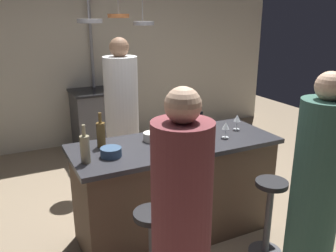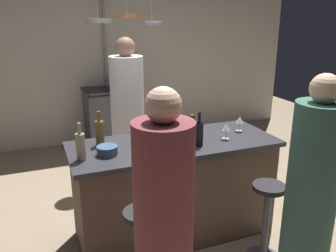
% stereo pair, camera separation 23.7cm
% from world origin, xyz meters
% --- Properties ---
extents(ground_plane, '(9.00, 9.00, 0.00)m').
position_xyz_m(ground_plane, '(0.00, 0.00, 0.00)').
color(ground_plane, gray).
extents(back_wall, '(6.40, 0.16, 2.60)m').
position_xyz_m(back_wall, '(0.00, 2.85, 1.30)').
color(back_wall, beige).
rests_on(back_wall, ground_plane).
extents(kitchen_island, '(1.80, 0.72, 0.90)m').
position_xyz_m(kitchen_island, '(0.00, 0.00, 0.45)').
color(kitchen_island, brown).
rests_on(kitchen_island, ground_plane).
extents(stove_range, '(0.80, 0.64, 0.89)m').
position_xyz_m(stove_range, '(0.00, 2.45, 0.45)').
color(stove_range, '#47474C').
rests_on(stove_range, ground_plane).
extents(chef, '(0.36, 0.36, 1.73)m').
position_xyz_m(chef, '(-0.13, 1.03, 0.80)').
color(chef, white).
rests_on(chef, ground_plane).
extents(bar_stool_right, '(0.28, 0.28, 0.68)m').
position_xyz_m(bar_stool_right, '(0.55, -0.62, 0.38)').
color(bar_stool_right, '#4C4C51').
rests_on(bar_stool_right, ground_plane).
extents(guest_right, '(0.34, 0.34, 1.61)m').
position_xyz_m(guest_right, '(0.59, -1.01, 0.75)').
color(guest_right, '#33594C').
rests_on(guest_right, ground_plane).
extents(bar_stool_left, '(0.28, 0.28, 0.68)m').
position_xyz_m(bar_stool_left, '(-0.50, -0.62, 0.38)').
color(bar_stool_left, '#4C4C51').
rests_on(bar_stool_left, ground_plane).
extents(guest_left, '(0.34, 0.34, 1.61)m').
position_xyz_m(guest_left, '(-0.49, -1.02, 0.75)').
color(guest_left, brown).
rests_on(guest_left, ground_plane).
extents(overhead_pot_rack, '(0.91, 1.35, 2.17)m').
position_xyz_m(overhead_pot_rack, '(0.00, 1.91, 1.69)').
color(overhead_pot_rack, gray).
rests_on(overhead_pot_rack, ground_plane).
extents(pepper_mill, '(0.05, 0.05, 0.21)m').
position_xyz_m(pepper_mill, '(0.19, 0.05, 1.01)').
color(pepper_mill, '#382319').
rests_on(pepper_mill, kitchen_island).
extents(wine_bottle_amber, '(0.07, 0.07, 0.29)m').
position_xyz_m(wine_bottle_amber, '(-0.61, 0.17, 1.01)').
color(wine_bottle_amber, brown).
rests_on(wine_bottle_amber, kitchen_island).
extents(wine_bottle_dark, '(0.07, 0.07, 0.29)m').
position_xyz_m(wine_bottle_dark, '(0.16, -0.16, 1.01)').
color(wine_bottle_dark, black).
rests_on(wine_bottle_dark, kitchen_island).
extents(wine_bottle_white, '(0.07, 0.07, 0.29)m').
position_xyz_m(wine_bottle_white, '(-0.80, -0.10, 1.01)').
color(wine_bottle_white, gray).
rests_on(wine_bottle_white, kitchen_island).
extents(wine_glass_near_left_guest, '(0.07, 0.07, 0.15)m').
position_xyz_m(wine_glass_near_left_guest, '(0.68, 0.04, 1.01)').
color(wine_glass_near_left_guest, silver).
rests_on(wine_glass_near_left_guest, kitchen_island).
extents(wine_glass_by_chef, '(0.07, 0.07, 0.15)m').
position_xyz_m(wine_glass_by_chef, '(0.45, -0.10, 1.01)').
color(wine_glass_by_chef, silver).
rests_on(wine_glass_by_chef, kitchen_island).
extents(wine_glass_near_right_guest, '(0.07, 0.07, 0.15)m').
position_xyz_m(wine_glass_near_right_guest, '(0.20, -0.04, 1.01)').
color(wine_glass_near_right_guest, silver).
rests_on(wine_glass_near_right_guest, kitchen_island).
extents(mixing_bowl_ceramic, '(0.15, 0.15, 0.07)m').
position_xyz_m(mixing_bowl_ceramic, '(-0.17, 0.12, 0.94)').
color(mixing_bowl_ceramic, silver).
rests_on(mixing_bowl_ceramic, kitchen_island).
extents(mixing_bowl_blue, '(0.16, 0.16, 0.07)m').
position_xyz_m(mixing_bowl_blue, '(-0.60, -0.07, 0.94)').
color(mixing_bowl_blue, '#334C6B').
rests_on(mixing_bowl_blue, kitchen_island).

